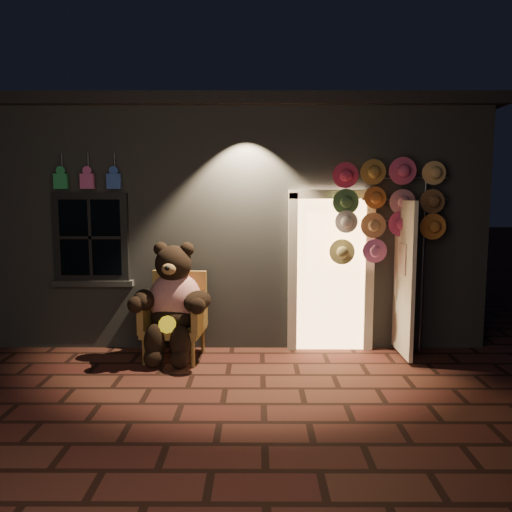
{
  "coord_description": "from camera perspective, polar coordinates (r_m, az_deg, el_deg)",
  "views": [
    {
      "loc": [
        0.36,
        -5.27,
        2.09
      ],
      "look_at": [
        0.33,
        1.0,
        1.35
      ],
      "focal_mm": 35.0,
      "sensor_mm": 36.0,
      "label": 1
    }
  ],
  "objects": [
    {
      "name": "teddy_bear",
      "position": [
        6.48,
        -9.46,
        -5.2
      ],
      "size": [
        1.1,
        0.89,
        1.51
      ],
      "rotation": [
        0.0,
        0.0,
        -0.1
      ],
      "color": "#AA1213",
      "rests_on": "ground"
    },
    {
      "name": "wicker_armchair",
      "position": [
        6.66,
        -9.14,
        -6.68
      ],
      "size": [
        0.83,
        0.76,
        1.11
      ],
      "rotation": [
        0.0,
        0.0,
        -0.1
      ],
      "color": "olive",
      "rests_on": "ground"
    },
    {
      "name": "ground",
      "position": [
        5.68,
        -3.52,
        -14.86
      ],
      "size": [
        60.0,
        60.0,
        0.0
      ],
      "primitive_type": "plane",
      "color": "#4F291E",
      "rests_on": "ground"
    },
    {
      "name": "hat_rack",
      "position": [
        6.76,
        14.61,
        5.34
      ],
      "size": [
        1.52,
        0.22,
        2.55
      ],
      "color": "#59595E",
      "rests_on": "ground"
    },
    {
      "name": "shop_building",
      "position": [
        9.27,
        -1.99,
        4.53
      ],
      "size": [
        7.3,
        5.95,
        3.51
      ],
      "color": "slate",
      "rests_on": "ground"
    }
  ]
}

